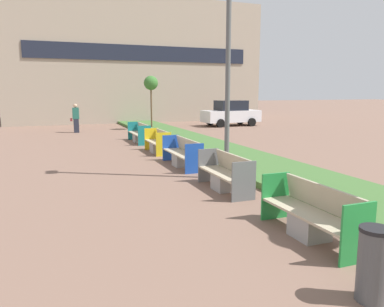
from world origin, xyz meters
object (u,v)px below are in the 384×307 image
at_px(bench_grey_frame, 226,176).
at_px(litter_bin, 373,265).
at_px(sapling_tree_far, 151,84).
at_px(parked_car_distant, 231,113).
at_px(bench_teal_frame, 140,135).
at_px(street_lamp_post, 228,35).
at_px(bench_blue_frame, 183,155).
at_px(pedestrian_walking, 76,118).
at_px(bench_yellow_frame, 158,144).
at_px(bench_green_frame, 312,217).

xyz_separation_m(bench_grey_frame, litter_bin, (-0.61, -5.33, 0.10)).
bearing_deg(litter_bin, sapling_tree_far, 82.51).
relative_size(litter_bin, parked_car_distant, 0.22).
relative_size(bench_teal_frame, street_lamp_post, 0.33).
distance_m(bench_grey_frame, sapling_tree_far, 15.88).
xyz_separation_m(bench_blue_frame, sapling_tree_far, (2.12, 12.16, 2.62)).
xyz_separation_m(bench_grey_frame, sapling_tree_far, (2.13, 15.51, 2.63)).
height_order(litter_bin, pedestrian_walking, pedestrian_walking).
bearing_deg(bench_yellow_frame, litter_bin, -92.97).
bearing_deg(bench_green_frame, bench_grey_frame, 90.02).
height_order(bench_blue_frame, litter_bin, same).
relative_size(bench_blue_frame, pedestrian_walking, 1.39).
bearing_deg(street_lamp_post, parked_car_distant, 62.86).
relative_size(pedestrian_walking, parked_car_distant, 0.42).
bearing_deg(sapling_tree_far, bench_blue_frame, -99.90).
bearing_deg(pedestrian_walking, bench_yellow_frame, -73.78).
height_order(bench_teal_frame, parked_car_distant, parked_car_distant).
bearing_deg(bench_grey_frame, bench_blue_frame, 89.93).
height_order(bench_grey_frame, sapling_tree_far, sapling_tree_far).
distance_m(bench_yellow_frame, pedestrian_walking, 9.52).
xyz_separation_m(pedestrian_walking, parked_car_distant, (10.99, 0.72, 0.01)).
xyz_separation_m(litter_bin, sapling_tree_far, (2.74, 20.84, 2.53)).
bearing_deg(bench_blue_frame, pedestrian_walking, 102.33).
height_order(bench_yellow_frame, pedestrian_walking, pedestrian_walking).
bearing_deg(bench_blue_frame, bench_grey_frame, -90.07).
bearing_deg(bench_blue_frame, bench_teal_frame, 90.00).
height_order(bench_teal_frame, sapling_tree_far, sapling_tree_far).
xyz_separation_m(litter_bin, pedestrian_walking, (-2.05, 20.86, 0.44)).
distance_m(bench_grey_frame, bench_yellow_frame, 6.40).
distance_m(street_lamp_post, parked_car_distant, 17.21).
bearing_deg(bench_green_frame, bench_blue_frame, 89.97).
height_order(bench_grey_frame, litter_bin, same).
distance_m(bench_green_frame, parked_car_distant, 21.37).
bearing_deg(pedestrian_walking, street_lamp_post, -77.14).
distance_m(bench_green_frame, pedestrian_walking, 19.14).
bearing_deg(litter_bin, pedestrian_walking, 95.60).
xyz_separation_m(bench_green_frame, litter_bin, (-0.61, -1.91, 0.10)).
bearing_deg(street_lamp_post, bench_green_frame, -97.53).
height_order(bench_grey_frame, street_lamp_post, street_lamp_post).
distance_m(bench_blue_frame, pedestrian_walking, 12.48).
relative_size(bench_grey_frame, bench_teal_frame, 0.87).
relative_size(bench_teal_frame, parked_car_distant, 0.57).
relative_size(bench_green_frame, bench_teal_frame, 0.91).
relative_size(litter_bin, street_lamp_post, 0.13).
relative_size(bench_yellow_frame, parked_car_distant, 0.44).
relative_size(bench_green_frame, pedestrian_walking, 1.24).
bearing_deg(bench_yellow_frame, street_lamp_post, -83.25).
relative_size(bench_grey_frame, pedestrian_walking, 1.19).
height_order(bench_grey_frame, bench_blue_frame, same).
bearing_deg(bench_teal_frame, litter_bin, -92.33).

